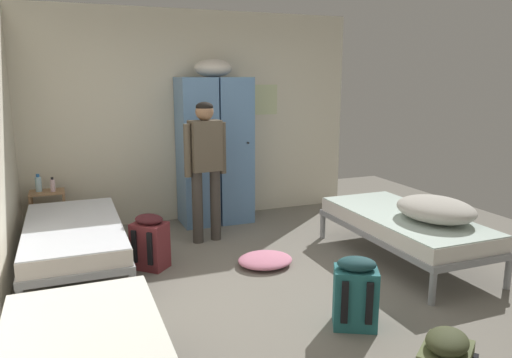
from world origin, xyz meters
TOP-DOWN VIEW (x-y plane):
  - ground_plane at (0.00, 0.00)m, footprint 7.72×7.72m
  - room_backdrop at (-1.13, 1.16)m, footprint 4.36×4.89m
  - locker_bank at (0.18, 2.13)m, footprint 0.90×0.55m
  - shelf_unit at (-1.82, 2.16)m, footprint 0.38×0.30m
  - bed_left_rear at (-1.57, 1.01)m, footprint 0.90×1.90m
  - bed_right at (1.57, 0.10)m, footprint 0.90×1.90m
  - bedding_heap at (1.71, -0.17)m, footprint 0.67×0.82m
  - person_traveler at (-0.14, 1.42)m, footprint 0.50×0.24m
  - water_bottle at (-1.90, 2.18)m, footprint 0.07×0.07m
  - lotion_bottle at (-1.75, 2.12)m, footprint 0.05×0.05m
  - backpack_teal at (0.36, -0.87)m, footprint 0.39×0.41m
  - backpack_maroon at (-0.87, 0.85)m, footprint 0.42×0.42m
  - clothes_pile_pink at (0.20, 0.49)m, footprint 0.55×0.49m

SIDE VIEW (x-z plane):
  - ground_plane at x=0.00m, z-range 0.00..0.00m
  - clothes_pile_pink at x=0.20m, z-range 0.00..0.11m
  - backpack_teal at x=0.36m, z-range -0.02..0.53m
  - backpack_maroon at x=-0.87m, z-range -0.02..0.53m
  - shelf_unit at x=-1.82m, z-range 0.06..0.63m
  - bed_left_rear at x=-1.57m, z-range 0.14..0.63m
  - bed_right at x=1.57m, z-range 0.14..0.63m
  - bedding_heap at x=1.71m, z-range 0.49..0.71m
  - lotion_bottle at x=-1.75m, z-range 0.56..0.73m
  - water_bottle at x=-1.90m, z-range 0.56..0.76m
  - person_traveler at x=-0.14m, z-range 0.16..1.75m
  - locker_bank at x=0.18m, z-range -0.07..2.00m
  - room_backdrop at x=-1.13m, z-range 0.00..2.68m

